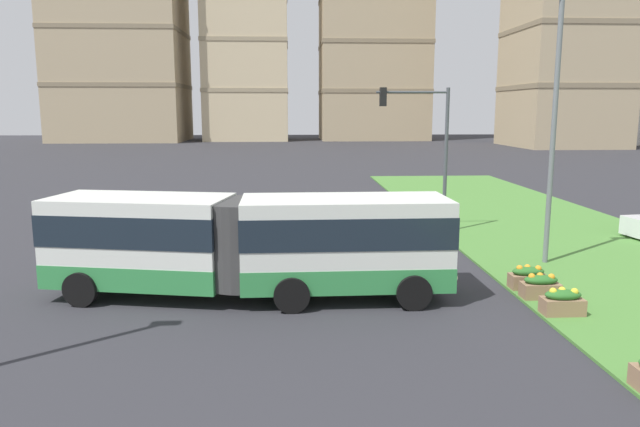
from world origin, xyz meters
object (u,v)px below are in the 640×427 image
object	(u,v)px
flower_planter_5	(528,277)
apartment_tower_west	(117,7)
flower_planter_4	(541,286)
traffic_light_far_right	(425,136)
flower_planter_3	(563,302)
streetlight_median	(554,119)
articulated_bus	(249,243)

from	to	relation	value
flower_planter_5	apartment_tower_west	world-z (taller)	apartment_tower_west
flower_planter_4	traffic_light_far_right	world-z (taller)	traffic_light_far_right
flower_planter_3	flower_planter_4	distance (m)	1.44
flower_planter_3	streetlight_median	distance (m)	7.53
flower_planter_5	streetlight_median	distance (m)	6.02
flower_planter_5	traffic_light_far_right	size ratio (longest dim) A/B	0.17
flower_planter_5	flower_planter_3	bearing A→B (deg)	-90.00
articulated_bus	flower_planter_4	xyz separation A→B (m)	(8.52, -0.79, -1.23)
flower_planter_4	flower_planter_5	distance (m)	0.94
streetlight_median	flower_planter_3	bearing A→B (deg)	-109.05
flower_planter_4	apartment_tower_west	distance (m)	102.47
streetlight_median	flower_planter_4	bearing A→B (deg)	-115.04
flower_planter_3	flower_planter_5	size ratio (longest dim) A/B	1.00
apartment_tower_west	articulated_bus	bearing A→B (deg)	-72.97
articulated_bus	flower_planter_4	size ratio (longest dim) A/B	10.92
flower_planter_3	traffic_light_far_right	distance (m)	11.83
articulated_bus	flower_planter_3	bearing A→B (deg)	-14.63
flower_planter_3	flower_planter_4	size ratio (longest dim) A/B	1.00
flower_planter_4	flower_planter_5	world-z (taller)	same
articulated_bus	apartment_tower_west	xyz separation A→B (m)	(-28.23, 92.16, 21.36)
traffic_light_far_right	streetlight_median	world-z (taller)	streetlight_median
traffic_light_far_right	articulated_bus	bearing A→B (deg)	-128.99
streetlight_median	apartment_tower_west	bearing A→B (deg)	113.51
articulated_bus	flower_planter_4	distance (m)	8.65
articulated_bus	flower_planter_3	distance (m)	8.89
flower_planter_5	apartment_tower_west	bearing A→B (deg)	111.78
flower_planter_3	apartment_tower_west	size ratio (longest dim) A/B	0.02
flower_planter_5	streetlight_median	world-z (taller)	streetlight_median
flower_planter_5	streetlight_median	bearing A→B (deg)	58.73
flower_planter_4	traffic_light_far_right	distance (m)	10.50
flower_planter_3	streetlight_median	size ratio (longest dim) A/B	0.12
flower_planter_4	flower_planter_3	bearing A→B (deg)	-90.00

